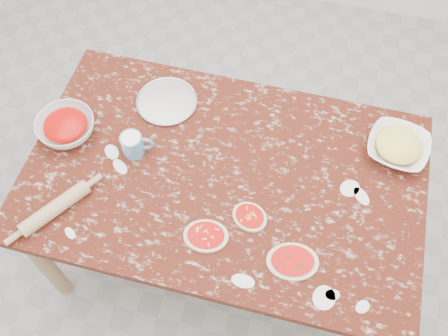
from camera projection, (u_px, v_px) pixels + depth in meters
ground at (224, 246)px, 2.69m from camera, size 4.00×4.00×0.00m
worktable at (224, 184)px, 2.12m from camera, size 1.60×1.00×0.75m
pizza_tray at (167, 102)px, 2.23m from camera, size 0.32×0.32×0.01m
sauce_bowl at (66, 127)px, 2.12m from camera, size 0.32×0.32×0.08m
cheese_bowl at (398, 147)px, 2.08m from camera, size 0.28×0.28×0.06m
flour_mug at (133, 144)px, 2.06m from camera, size 0.13×0.09×0.10m
pizza_left at (206, 236)px, 1.91m from camera, size 0.19×0.16×0.02m
pizza_mid at (250, 217)px, 1.95m from camera, size 0.17×0.16×0.02m
pizza_right at (292, 261)px, 1.85m from camera, size 0.22×0.18×0.02m
rolling_pin at (55, 208)px, 1.94m from camera, size 0.21×0.28×0.06m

